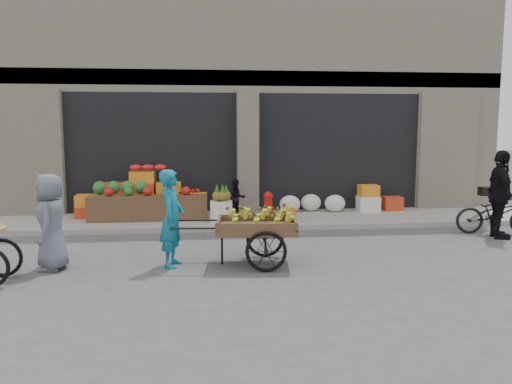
{
  "coord_description": "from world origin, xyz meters",
  "views": [
    {
      "loc": [
        -1.15,
        -7.97,
        2.32
      ],
      "look_at": [
        -0.16,
        1.42,
        1.1
      ],
      "focal_mm": 35.0,
      "sensor_mm": 36.0,
      "label": 1
    }
  ],
  "objects": [
    {
      "name": "building",
      "position": [
        0.0,
        8.03,
        3.37
      ],
      "size": [
        14.0,
        6.45,
        7.0
      ],
      "color": "beige",
      "rests_on": "ground"
    },
    {
      "name": "fire_hydrant",
      "position": [
        0.35,
        3.55,
        0.5
      ],
      "size": [
        0.22,
        0.22,
        0.71
      ],
      "color": "#A5140F",
      "rests_on": "sidewalk"
    },
    {
      "name": "bicycle",
      "position": [
        5.22,
        2.17,
        0.45
      ],
      "size": [
        1.8,
        0.94,
        0.9
      ],
      "primitive_type": "imported",
      "rotation": [
        0.0,
        0.0,
        1.36
      ],
      "color": "black",
      "rests_on": "ground"
    },
    {
      "name": "pineapple_bin",
      "position": [
        -0.75,
        3.6,
        0.37
      ],
      "size": [
        0.52,
        0.52,
        0.5
      ],
      "primitive_type": "cylinder",
      "color": "silver",
      "rests_on": "sidewalk"
    },
    {
      "name": "right_bay_goods",
      "position": [
        2.61,
        4.7,
        0.41
      ],
      "size": [
        3.35,
        0.6,
        0.7
      ],
      "color": "silver",
      "rests_on": "sidewalk"
    },
    {
      "name": "cyclist",
      "position": [
        5.02,
        1.77,
        0.93
      ],
      "size": [
        0.67,
        1.16,
        1.86
      ],
      "primitive_type": "imported",
      "rotation": [
        0.0,
        0.0,
        1.36
      ],
      "color": "black",
      "rests_on": "ground"
    },
    {
      "name": "sidewalk",
      "position": [
        0.0,
        4.1,
        0.06
      ],
      "size": [
        18.0,
        2.2,
        0.12
      ],
      "primitive_type": "cube",
      "color": "gray",
      "rests_on": "ground"
    },
    {
      "name": "ground",
      "position": [
        0.0,
        0.0,
        0.0
      ],
      "size": [
        80.0,
        80.0,
        0.0
      ],
      "primitive_type": "plane",
      "color": "#424244",
      "rests_on": "ground"
    },
    {
      "name": "banana_cart",
      "position": [
        -0.32,
        0.3,
        0.7
      ],
      "size": [
        2.37,
        1.15,
        0.96
      ],
      "rotation": [
        0.0,
        0.0,
        -0.1
      ],
      "color": "brown",
      "rests_on": "ground"
    },
    {
      "name": "orange_bucket",
      "position": [
        0.85,
        3.5,
        0.27
      ],
      "size": [
        0.32,
        0.32,
        0.3
      ],
      "primitive_type": "cylinder",
      "color": "orange",
      "rests_on": "sidewalk"
    },
    {
      "name": "vendor_woman",
      "position": [
        -1.69,
        0.33,
        0.82
      ],
      "size": [
        0.5,
        0.66,
        1.64
      ],
      "primitive_type": "imported",
      "rotation": [
        0.0,
        0.0,
        1.38
      ],
      "color": "#10677F",
      "rests_on": "ground"
    },
    {
      "name": "vendor_grey",
      "position": [
        -3.64,
        0.34,
        0.79
      ],
      "size": [
        0.55,
        0.8,
        1.58
      ],
      "primitive_type": "imported",
      "rotation": [
        0.0,
        0.0,
        -1.51
      ],
      "color": "slate",
      "rests_on": "ground"
    },
    {
      "name": "fruit_display",
      "position": [
        -2.48,
        4.38,
        0.67
      ],
      "size": [
        3.1,
        1.12,
        1.24
      ],
      "color": "red",
      "rests_on": "sidewalk"
    },
    {
      "name": "seated_person",
      "position": [
        -0.35,
        4.2,
        0.58
      ],
      "size": [
        0.51,
        0.43,
        0.93
      ],
      "primitive_type": "imported",
      "rotation": [
        0.0,
        0.0,
        0.17
      ],
      "color": "black",
      "rests_on": "sidewalk"
    }
  ]
}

